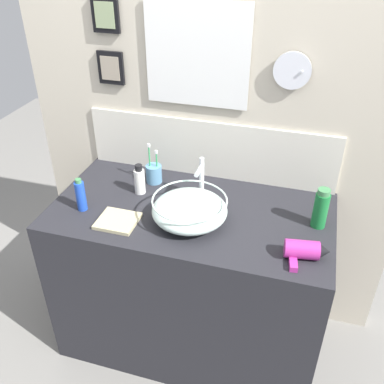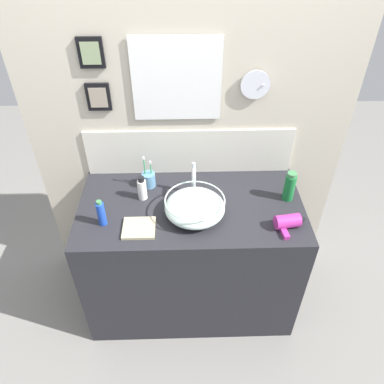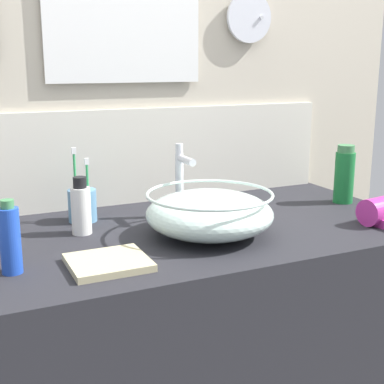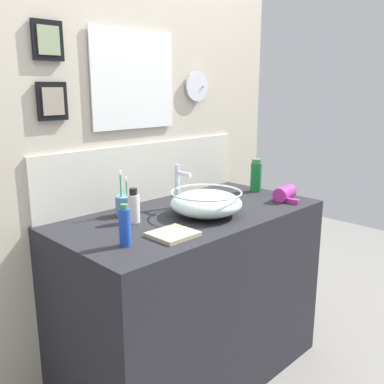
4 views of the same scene
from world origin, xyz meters
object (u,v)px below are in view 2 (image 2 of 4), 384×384
(shampoo_bottle, at_px, (290,186))
(glass_bowl_sink, at_px, (195,207))
(toothbrush_cup, at_px, (149,179))
(spray_bottle, at_px, (101,213))
(hair_drier, at_px, (290,222))
(faucet, at_px, (194,177))
(lotion_bottle, at_px, (142,189))
(hand_towel, at_px, (139,228))

(shampoo_bottle, bearing_deg, glass_bowl_sink, -167.04)
(toothbrush_cup, relative_size, shampoo_bottle, 1.14)
(shampoo_bottle, distance_m, spray_bottle, 1.06)
(hair_drier, bearing_deg, shampoo_bottle, 79.87)
(faucet, xyz_separation_m, shampoo_bottle, (0.54, -0.06, -0.03))
(faucet, distance_m, lotion_bottle, 0.30)
(toothbrush_cup, bearing_deg, faucet, -17.47)
(spray_bottle, xyz_separation_m, hand_towel, (0.20, -0.05, -0.07))
(hand_towel, bearing_deg, shampoo_bottle, 14.97)
(lotion_bottle, xyz_separation_m, shampoo_bottle, (0.84, -0.03, 0.02))
(lotion_bottle, xyz_separation_m, spray_bottle, (-0.20, -0.21, 0.01))
(lotion_bottle, xyz_separation_m, hand_towel, (-0.00, -0.26, -0.06))
(toothbrush_cup, height_order, hand_towel, toothbrush_cup)
(glass_bowl_sink, height_order, faucet, faucet)
(hand_towel, bearing_deg, lotion_bottle, 89.31)
(lotion_bottle, relative_size, shampoo_bottle, 0.82)
(spray_bottle, bearing_deg, toothbrush_cup, 54.37)
(shampoo_bottle, bearing_deg, faucet, 173.92)
(toothbrush_cup, height_order, spray_bottle, toothbrush_cup)
(lotion_bottle, bearing_deg, shampoo_bottle, -2.01)
(glass_bowl_sink, distance_m, hand_towel, 0.32)
(hair_drier, distance_m, lotion_bottle, 0.84)
(glass_bowl_sink, height_order, toothbrush_cup, toothbrush_cup)
(lotion_bottle, relative_size, spray_bottle, 0.94)
(hair_drier, relative_size, toothbrush_cup, 0.87)
(lotion_bottle, distance_m, hand_towel, 0.26)
(toothbrush_cup, distance_m, shampoo_bottle, 0.83)
(hair_drier, distance_m, hand_towel, 0.80)
(glass_bowl_sink, xyz_separation_m, hand_towel, (-0.30, -0.10, -0.05))
(lotion_bottle, height_order, hand_towel, lotion_bottle)
(glass_bowl_sink, relative_size, shampoo_bottle, 1.78)
(hair_drier, bearing_deg, faucet, 150.33)
(shampoo_bottle, bearing_deg, hair_drier, -100.13)
(spray_bottle, bearing_deg, lotion_bottle, 46.09)
(toothbrush_cup, distance_m, lotion_bottle, 0.12)
(faucet, bearing_deg, spray_bottle, -154.59)
(toothbrush_cup, xyz_separation_m, spray_bottle, (-0.23, -0.32, 0.03))
(faucet, bearing_deg, toothbrush_cup, 162.53)
(glass_bowl_sink, bearing_deg, spray_bottle, -173.93)
(toothbrush_cup, relative_size, spray_bottle, 1.32)
(toothbrush_cup, bearing_deg, hand_towel, -95.08)
(faucet, distance_m, hand_towel, 0.43)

